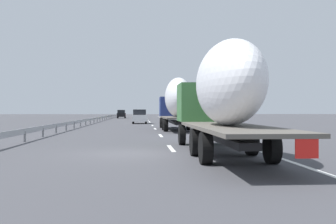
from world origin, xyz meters
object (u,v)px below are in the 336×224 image
(car_yellow_coupe, at_px, (140,114))
(car_white_van, at_px, (140,117))
(car_black_suv, at_px, (121,114))
(truck_trailing, at_px, (222,94))
(road_sign, at_px, (187,106))
(truck_lead, at_px, (177,101))
(car_red_compact, at_px, (140,114))

(car_yellow_coupe, distance_m, car_white_van, 26.35)
(car_black_suv, bearing_deg, truck_trailing, -174.25)
(road_sign, bearing_deg, car_black_suv, 16.10)
(car_yellow_coupe, distance_m, road_sign, 26.73)
(car_white_van, distance_m, car_black_suv, 37.24)
(truck_lead, bearing_deg, car_red_compact, 2.73)
(car_yellow_coupe, relative_size, car_red_compact, 1.11)
(truck_lead, bearing_deg, road_sign, -9.67)
(truck_lead, xyz_separation_m, truck_trailing, (-19.28, -0.00, -0.13))
(car_red_compact, distance_m, car_black_suv, 16.09)
(truck_lead, xyz_separation_m, car_black_suv, (54.76, 7.45, -1.60))
(car_red_compact, xyz_separation_m, car_black_suv, (-15.56, 4.10, 0.02))
(truck_lead, relative_size, car_red_compact, 3.05)
(truck_trailing, xyz_separation_m, car_white_van, (37.03, 3.30, -1.48))
(truck_lead, height_order, car_red_compact, truck_lead)
(truck_lead, bearing_deg, truck_trailing, -180.00)
(truck_trailing, height_order, road_sign, truck_trailing)
(road_sign, bearing_deg, car_yellow_coupe, 13.92)
(car_white_van, xyz_separation_m, road_sign, (0.44, -6.40, 1.44))
(car_yellow_coupe, bearing_deg, car_white_van, -179.95)
(car_white_van, bearing_deg, truck_trailing, -174.91)
(car_yellow_coupe, bearing_deg, road_sign, -166.08)
(car_yellow_coupe, relative_size, road_sign, 1.33)
(car_red_compact, bearing_deg, car_yellow_coupe, -179.94)
(truck_trailing, height_order, car_white_van, truck_trailing)
(truck_trailing, distance_m, car_red_compact, 89.67)
(truck_trailing, bearing_deg, truck_lead, 0.00)
(truck_lead, relative_size, road_sign, 3.67)
(car_white_van, height_order, road_sign, road_sign)
(car_yellow_coupe, xyz_separation_m, car_black_suv, (10.65, 4.13, -0.02))
(truck_lead, height_order, car_white_van, truck_lead)
(car_white_van, height_order, car_red_compact, car_white_van)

